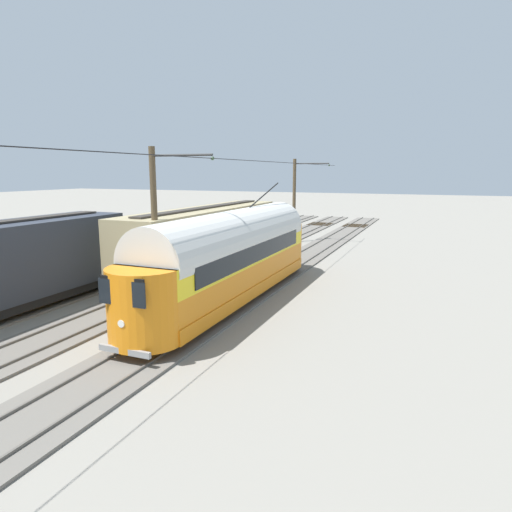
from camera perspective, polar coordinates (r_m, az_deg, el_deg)
ground_plane at (r=25.40m, az=-14.29°, el=-3.40°), size 220.00×220.00×0.00m
track_streetcar_siding at (r=22.62m, az=-1.29°, el=-4.66°), size 2.80×80.00×0.18m
track_adjacent_siding at (r=24.50m, az=-10.04°, el=-3.62°), size 2.80×80.00×0.18m
track_third_siding at (r=26.87m, az=-17.37°, el=-2.68°), size 2.80×80.00×0.18m
track_outer_siding at (r=29.62m, az=-23.43°, el=-1.87°), size 2.80×80.00×0.18m
vintage_streetcar at (r=20.76m, az=-3.03°, el=0.16°), size 2.65×15.90×5.28m
coach_adjacent at (r=26.88m, az=-6.38°, el=2.34°), size 2.96×14.82×3.85m
catenary_pole_foreground at (r=38.84m, az=5.04°, el=7.29°), size 3.21×0.28×7.15m
catenary_pole_mid_near at (r=20.46m, az=-12.62°, el=4.02°), size 3.21×0.28×7.15m
overhead_wire_run at (r=11.52m, az=-28.75°, el=12.19°), size 3.00×65.07×0.18m
track_end_bumper at (r=38.27m, az=-11.05°, el=2.02°), size 1.80×0.60×0.80m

